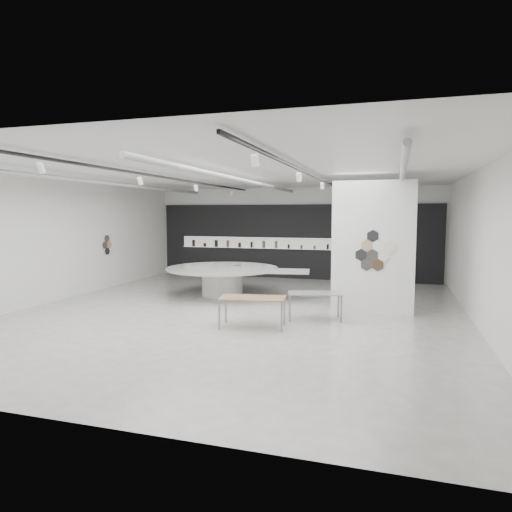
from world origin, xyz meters
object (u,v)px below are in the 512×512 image
(sample_table_wood, at_px, (253,299))
(partition_column, at_px, (373,247))
(kitchen_counter, at_px, (380,271))
(display_island, at_px, (224,277))
(sample_table_stone, at_px, (315,295))

(sample_table_wood, bearing_deg, partition_column, 43.53)
(partition_column, relative_size, kitchen_counter, 2.00)
(display_island, height_order, sample_table_stone, display_island)
(sample_table_wood, height_order, kitchen_counter, kitchen_counter)
(sample_table_wood, relative_size, sample_table_stone, 1.11)
(display_island, height_order, sample_table_wood, display_island)
(sample_table_wood, distance_m, kitchen_counter, 8.49)
(partition_column, distance_m, sample_table_stone, 2.20)
(sample_table_stone, relative_size, kitchen_counter, 0.82)
(partition_column, xyz_separation_m, sample_table_stone, (-1.36, -1.29, -1.16))
(sample_table_wood, bearing_deg, kitchen_counter, 71.70)
(display_island, height_order, kitchen_counter, kitchen_counter)
(kitchen_counter, bearing_deg, partition_column, -84.26)
(display_island, relative_size, sample_table_stone, 3.49)
(partition_column, xyz_separation_m, display_island, (-4.82, 1.28, -1.18))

